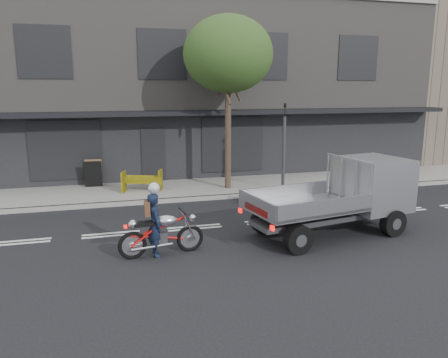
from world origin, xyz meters
TOP-DOWN VIEW (x-y plane):
  - ground at (0.00, 0.00)m, footprint 80.00×80.00m
  - sidewalk at (0.00, 4.70)m, footprint 32.00×3.20m
  - kerb at (0.00, 3.10)m, footprint 32.00×0.20m
  - building_main at (0.00, 11.30)m, footprint 26.00×10.00m
  - street_tree at (2.20, 4.20)m, footprint 3.40×3.40m
  - traffic_light_pole at (4.20, 3.35)m, footprint 0.12×0.12m
  - motorcycle at (-1.20, -1.87)m, footprint 2.15×0.62m
  - rider at (-1.35, -1.87)m, footprint 0.43×0.61m
  - flatbed_ute at (4.58, -1.41)m, footprint 4.95×2.65m
  - construction_barrier at (-1.14, 4.30)m, footprint 1.61×1.09m
  - sandwich_board at (-2.97, 5.70)m, footprint 0.70×0.50m

SIDE VIEW (x-z plane):
  - ground at x=0.00m, z-range 0.00..0.00m
  - sidewalk at x=0.00m, z-range 0.00..0.15m
  - kerb at x=0.00m, z-range 0.00..0.15m
  - motorcycle at x=-1.20m, z-range 0.02..1.12m
  - construction_barrier at x=-1.14m, z-range 0.15..0.99m
  - sandwich_board at x=-2.97m, z-range 0.15..1.22m
  - rider at x=-1.35m, z-range 0.00..1.58m
  - flatbed_ute at x=4.58m, z-range 0.15..2.33m
  - traffic_light_pole at x=4.20m, z-range -0.10..3.40m
  - building_main at x=0.00m, z-range 0.00..8.00m
  - street_tree at x=2.20m, z-range 1.90..8.65m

